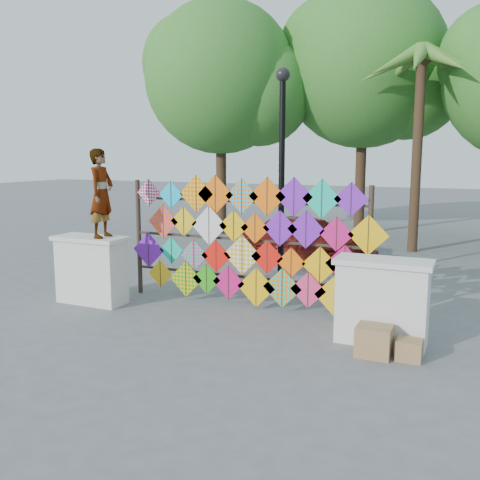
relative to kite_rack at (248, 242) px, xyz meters
The scene contains 12 objects.
ground 1.42m from the kite_rack, 99.89° to the right, with size 80.00×80.00×0.00m, color slate.
parapet_left 3.03m from the kite_rack, 161.91° to the right, with size 1.40×0.65×1.28m.
parapet_right 2.79m from the kite_rack, 19.73° to the right, with size 1.40×0.65×1.28m.
kite_rack is the anchor object (origin of this frame).
tree_west 10.33m from the kite_rack, 118.59° to the left, with size 5.85×5.20×8.01m.
tree_mid 11.27m from the kite_rack, 90.11° to the left, with size 6.30×5.60×8.61m.
palm_tree 8.44m from the kite_rack, 74.09° to the left, with size 3.62×3.62×5.83m.
vendor_woman 2.82m from the kite_rack, 159.87° to the right, with size 0.59×0.39×1.62m, color #99999E.
sedan 4.56m from the kite_rack, 93.45° to the left, with size 1.48×3.68×1.25m, color maroon.
lamppost 1.95m from the kite_rack, 82.25° to the left, with size 0.28×0.28×4.46m.
cardboard_box_near 3.13m from the kite_rack, 29.84° to the right, with size 0.48×0.43×0.43m, color #A57D50.
cardboard_box_far 3.54m from the kite_rack, 25.37° to the right, with size 0.34×0.31×0.29m, color #A57D50.
Camera 1 is at (3.94, -8.06, 2.79)m, focal length 40.00 mm.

